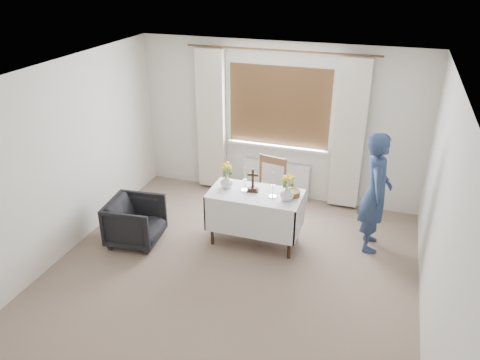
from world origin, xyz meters
name	(u,v)px	position (x,y,z in m)	size (l,w,h in m)	color
ground	(225,283)	(0.00, 0.00, 0.00)	(5.00, 5.00, 0.00)	gray
altar_table	(255,218)	(0.07, 1.00, 0.38)	(1.24, 0.64, 0.76)	white
wooden_chair	(266,192)	(0.08, 1.56, 0.50)	(0.46, 0.46, 1.00)	#56311D
armchair	(135,221)	(-1.49, 0.49, 0.32)	(0.68, 0.70, 0.64)	black
person	(376,192)	(1.59, 1.40, 0.82)	(0.60, 0.40, 1.65)	navy
radiator	(276,180)	(0.00, 2.42, 0.30)	(1.10, 0.10, 0.60)	silver
wooden_cross	(253,180)	(0.02, 1.04, 0.93)	(0.15, 0.11, 0.33)	black
candlestick_left	(245,179)	(-0.08, 1.03, 0.93)	(0.10, 0.10, 0.34)	silver
candlestick_right	(273,185)	(0.32, 0.97, 0.94)	(0.10, 0.10, 0.36)	silver
flower_vase_left	(227,181)	(-0.34, 1.04, 0.85)	(0.18, 0.18, 0.18)	silver
flower_vase_right	(287,193)	(0.51, 0.94, 0.86)	(0.18, 0.18, 0.19)	silver
wicker_basket	(293,193)	(0.56, 1.08, 0.80)	(0.19, 0.19, 0.07)	brown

